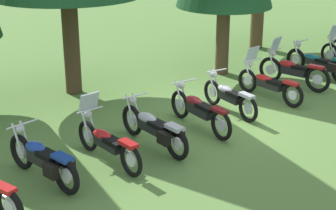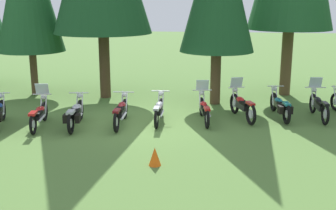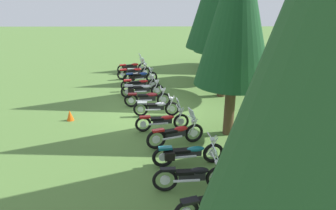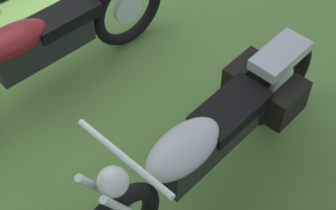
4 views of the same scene
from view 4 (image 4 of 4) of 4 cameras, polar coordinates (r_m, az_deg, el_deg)
name	(u,v)px [view 4 (image 4 of 4)]	position (r m, az deg, el deg)	size (l,w,h in m)	color
motorcycle_4	(210,137)	(3.43, 4.57, -3.46)	(0.79, 2.35, 1.01)	black
motorcycle_5	(40,45)	(4.09, -13.54, 6.27)	(0.73, 2.34, 1.01)	black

